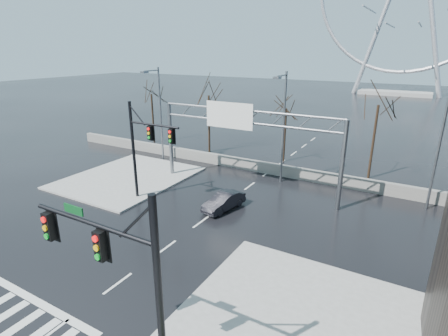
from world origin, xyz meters
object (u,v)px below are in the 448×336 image
Objects in this scene: signal_mast_near at (125,276)px; sign_gantry at (242,132)px; car at (224,201)px; signal_mast_far at (143,143)px.

sign_gantry is (-5.52, 19.00, 0.31)m from signal_mast_near.
car is (0.73, -4.27, -4.54)m from sign_gantry.
sign_gantry is at bearing 47.53° from signal_mast_far.
car is at bearing -80.35° from sign_gantry.
signal_mast_near is 2.07× the size of car.
signal_mast_near is 19.79m from sign_gantry.
signal_mast_near is at bearing -60.99° from car.
signal_mast_near reaches higher than car.
signal_mast_near is at bearing -49.74° from signal_mast_far.
signal_mast_far is at bearing -153.50° from car.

